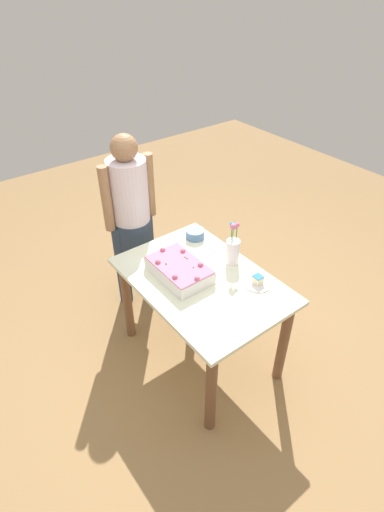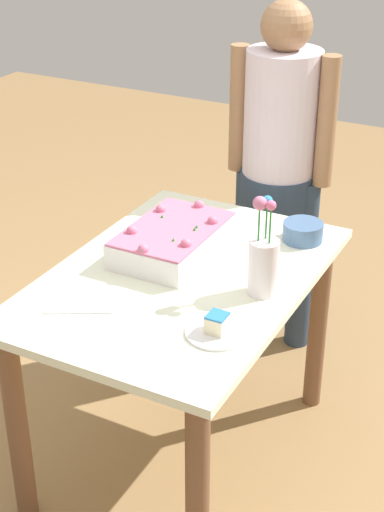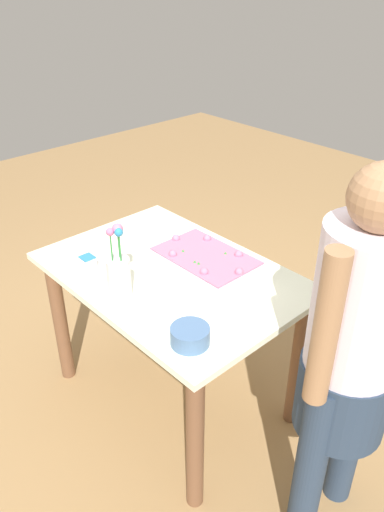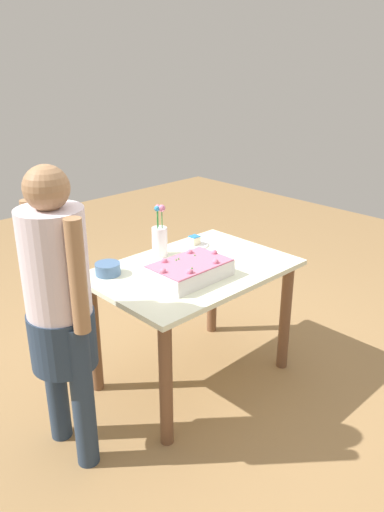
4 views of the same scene
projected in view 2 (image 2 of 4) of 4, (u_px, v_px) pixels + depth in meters
ground_plane at (182, 451)px, 2.91m from camera, size 8.00×8.00×0.00m
dining_table at (181, 311)px, 2.62m from camera, size 1.16×0.79×0.76m
sheet_cake at (173, 240)px, 2.67m from camera, size 0.43×0.28×0.12m
serving_plate_with_slice at (217, 329)px, 2.24m from camera, size 0.18×0.18×0.06m
cake_knife at (78, 312)px, 2.35m from camera, size 0.12×0.19×0.00m
flower_vase at (263, 262)px, 2.40m from camera, size 0.10×0.10×0.33m
fruit_bowl at (303, 232)px, 2.76m from camera, size 0.14×0.14×0.07m
person_standing at (279, 159)px, 3.20m from camera, size 0.31×0.45×1.49m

